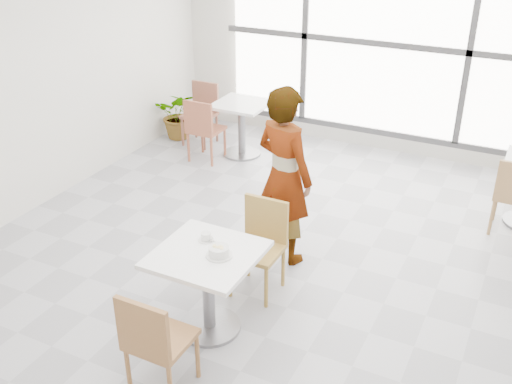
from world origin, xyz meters
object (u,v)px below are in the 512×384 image
at_px(oatmeal_bowl, 219,251).
at_px(bg_table_left, 242,121).
at_px(bg_chair_left_near, 203,127).
at_px(bg_chair_left_far, 202,109).
at_px(plant_left, 180,114).
at_px(chair_far, 261,240).
at_px(chair_near, 154,338).
at_px(coffee_cup, 206,237).
at_px(main_table, 208,276).
at_px(person, 284,176).

relative_size(oatmeal_bowl, bg_table_left, 0.28).
height_order(bg_chair_left_near, bg_chair_left_far, same).
distance_m(bg_chair_left_near, plant_left, 0.98).
bearing_deg(plant_left, chair_far, -46.07).
xyz_separation_m(chair_near, chair_far, (0.09, 1.52, 0.00)).
distance_m(bg_table_left, plant_left, 1.13).
bearing_deg(bg_table_left, chair_far, -58.95).
height_order(coffee_cup, bg_table_left, coffee_cup).
distance_m(main_table, bg_table_left, 3.71).
distance_m(coffee_cup, person, 1.17).
distance_m(chair_far, plant_left, 3.93).
distance_m(oatmeal_bowl, bg_chair_left_near, 3.56).
distance_m(oatmeal_bowl, person, 1.31).
xyz_separation_m(coffee_cup, plant_left, (-2.51, 3.40, -0.42)).
bearing_deg(coffee_cup, bg_chair_left_near, 121.86).
bearing_deg(person, bg_chair_left_near, -21.64).
bearing_deg(bg_chair_left_near, chair_near, 116.52).
xyz_separation_m(chair_far, bg_chair_left_near, (-1.96, 2.23, 0.00)).
bearing_deg(chair_near, chair_far, -93.33).
bearing_deg(main_table, bg_chair_left_near, 121.85).
distance_m(chair_far, coffee_cup, 0.67).
bearing_deg(plant_left, oatmeal_bowl, -52.64).
xyz_separation_m(chair_near, person, (0.05, 2.09, 0.38)).
bearing_deg(plant_left, bg_table_left, -7.98).
height_order(bg_table_left, plant_left, bg_table_left).
bearing_deg(person, oatmeal_bowl, 110.58).
bearing_deg(main_table, plant_left, 126.20).
distance_m(chair_near, chair_far, 1.52).
xyz_separation_m(oatmeal_bowl, coffee_cup, (-0.21, 0.16, -0.01)).
distance_m(main_table, plant_left, 4.41).
bearing_deg(chair_far, coffee_cup, -110.54).
height_order(coffee_cup, bg_chair_left_far, bg_chair_left_far).
height_order(bg_chair_left_near, plant_left, bg_chair_left_near).
height_order(bg_table_left, bg_chair_left_far, bg_chair_left_far).
height_order(main_table, chair_near, chair_near).
height_order(oatmeal_bowl, coffee_cup, oatmeal_bowl).
bearing_deg(chair_near, person, -91.37).
height_order(main_table, person, person).
relative_size(person, bg_table_left, 2.35).
xyz_separation_m(main_table, oatmeal_bowl, (0.11, -0.00, 0.27)).
bearing_deg(bg_chair_left_far, person, -44.55).
distance_m(oatmeal_bowl, coffee_cup, 0.26).
xyz_separation_m(chair_near, bg_table_left, (-1.52, 4.19, -0.01)).
relative_size(chair_far, plant_left, 1.20).
height_order(chair_far, coffee_cup, chair_far).
xyz_separation_m(chair_near, bg_chair_left_far, (-2.25, 4.36, 0.00)).
bearing_deg(main_table, person, 86.47).
relative_size(bg_table_left, bg_chair_left_far, 0.86).
relative_size(main_table, chair_near, 0.92).
bearing_deg(chair_near, bg_chair_left_far, -62.67).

